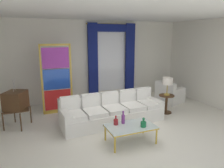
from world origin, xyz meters
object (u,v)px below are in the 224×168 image
object	(u,v)px
bottle_blue_decanter	(116,121)
peacock_figurine	(76,108)
bottle_crystal_tall	(123,118)
coffee_table	(131,127)
stained_glass_divider	(57,81)
table_lamp_brass	(168,82)
couch_white_long	(112,112)
bottle_amber_squat	(143,124)
armchair_white	(169,95)
vintage_tv	(16,101)
round_side_table	(166,102)

from	to	relation	value
bottle_blue_decanter	peacock_figurine	world-z (taller)	bottle_blue_decanter
bottle_crystal_tall	peacock_figurine	world-z (taller)	bottle_crystal_tall
coffee_table	stained_glass_divider	xyz separation A→B (m)	(-1.28, 2.64, 0.69)
stained_glass_divider	table_lamp_brass	world-z (taller)	stained_glass_divider
couch_white_long	bottle_crystal_tall	world-z (taller)	couch_white_long
bottle_amber_squat	peacock_figurine	xyz separation A→B (m)	(-1.02, 2.36, -0.27)
armchair_white	peacock_figurine	world-z (taller)	armchair_white
armchair_white	vintage_tv	bearing A→B (deg)	-177.06
coffee_table	bottle_blue_decanter	bearing A→B (deg)	147.26
bottle_blue_decanter	round_side_table	size ratio (longest dim) A/B	0.38
couch_white_long	bottle_amber_squat	bearing A→B (deg)	-82.16
round_side_table	peacock_figurine	bearing A→B (deg)	161.98
vintage_tv	table_lamp_brass	xyz separation A→B (m)	(4.41, -0.61, 0.30)
bottle_blue_decanter	peacock_figurine	xyz separation A→B (m)	(-0.49, 2.01, -0.27)
armchair_white	table_lamp_brass	size ratio (longest dim) A/B	1.81
round_side_table	table_lamp_brass	world-z (taller)	table_lamp_brass
bottle_amber_squat	armchair_white	xyz separation A→B (m)	(2.46, 2.35, -0.20)
bottle_blue_decanter	armchair_white	xyz separation A→B (m)	(2.99, 2.01, -0.20)
armchair_white	peacock_figurine	distance (m)	3.48
peacock_figurine	table_lamp_brass	bearing A→B (deg)	-18.02
bottle_amber_squat	armchair_white	distance (m)	3.41
bottle_blue_decanter	stained_glass_divider	size ratio (longest dim) A/B	0.10
coffee_table	stained_glass_divider	distance (m)	3.01
bottle_amber_squat	peacock_figurine	world-z (taller)	bottle_amber_squat
bottle_amber_squat	stained_glass_divider	world-z (taller)	stained_glass_divider
bottle_crystal_tall	round_side_table	world-z (taller)	bottle_crystal_tall
round_side_table	couch_white_long	bearing A→B (deg)	-179.17
bottle_blue_decanter	armchair_white	size ratio (longest dim) A/B	0.22
vintage_tv	peacock_figurine	bearing A→B (deg)	9.12
couch_white_long	stained_glass_divider	distance (m)	2.03
stained_glass_divider	vintage_tv	bearing A→B (deg)	-149.23
couch_white_long	table_lamp_brass	distance (m)	2.03
couch_white_long	table_lamp_brass	size ratio (longest dim) A/B	5.19
armchair_white	peacock_figurine	xyz separation A→B (m)	(-3.48, 0.01, -0.07)
vintage_tv	stained_glass_divider	distance (m)	1.43
armchair_white	bottle_amber_squat	bearing A→B (deg)	-136.29
couch_white_long	bottle_amber_squat	distance (m)	1.47
bottle_blue_decanter	bottle_amber_squat	distance (m)	0.64
stained_glass_divider	peacock_figurine	xyz separation A→B (m)	(0.50, -0.44, -0.84)
coffee_table	bottle_crystal_tall	bearing A→B (deg)	118.84
coffee_table	armchair_white	world-z (taller)	armchair_white
bottle_amber_squat	bottle_crystal_tall	bearing A→B (deg)	134.89
bottle_crystal_tall	armchair_white	world-z (taller)	armchair_white
coffee_table	table_lamp_brass	xyz separation A→B (m)	(1.94, 1.31, 0.66)
stained_glass_divider	round_side_table	xyz separation A→B (m)	(3.22, -1.33, -0.70)
couch_white_long	vintage_tv	distance (m)	2.63
coffee_table	table_lamp_brass	world-z (taller)	table_lamp_brass
bottle_amber_squat	stained_glass_divider	xyz separation A→B (m)	(-1.52, 2.80, 0.57)
bottle_crystal_tall	stained_glass_divider	xyz separation A→B (m)	(-1.17, 2.45, 0.52)
bottle_blue_decanter	round_side_table	distance (m)	2.51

